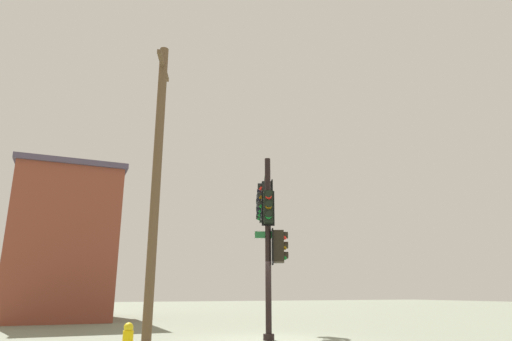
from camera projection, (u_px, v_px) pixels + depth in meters
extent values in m
plane|color=gray|center=(269.00, 340.00, 14.18)|extent=(120.00, 120.00, 0.00)
cylinder|color=black|center=(268.00, 245.00, 15.00)|extent=(0.20, 0.20, 6.13)
cylinder|color=black|center=(269.00, 337.00, 14.21)|extent=(0.36, 0.36, 0.20)
cylinder|color=black|center=(265.00, 184.00, 17.77)|extent=(4.02, 1.73, 0.14)
cylinder|color=black|center=(266.00, 190.00, 16.50)|extent=(1.85, 0.81, 1.07)
cube|color=black|center=(267.00, 196.00, 16.42)|extent=(0.42, 0.45, 1.10)
cube|color=black|center=(272.00, 196.00, 16.43)|extent=(0.43, 0.19, 1.22)
sphere|color=#FF2018|center=(261.00, 188.00, 16.50)|extent=(0.22, 0.22, 0.22)
cylinder|color=black|center=(260.00, 186.00, 16.51)|extent=(0.27, 0.21, 0.23)
sphere|color=#855607|center=(261.00, 196.00, 16.41)|extent=(0.22, 0.22, 0.22)
cylinder|color=black|center=(260.00, 195.00, 16.42)|extent=(0.27, 0.21, 0.23)
sphere|color=#0B621E|center=(261.00, 205.00, 16.32)|extent=(0.22, 0.22, 0.22)
cylinder|color=black|center=(260.00, 204.00, 16.33)|extent=(0.27, 0.21, 0.23)
cube|color=black|center=(265.00, 201.00, 17.34)|extent=(0.44, 0.46, 1.10)
cube|color=black|center=(271.00, 201.00, 17.33)|extent=(0.42, 0.22, 1.22)
sphere|color=#FF2018|center=(260.00, 193.00, 17.43)|extent=(0.22, 0.22, 0.22)
cylinder|color=black|center=(259.00, 192.00, 17.45)|extent=(0.27, 0.22, 0.23)
sphere|color=#855607|center=(260.00, 202.00, 17.34)|extent=(0.22, 0.22, 0.22)
cylinder|color=black|center=(259.00, 200.00, 17.36)|extent=(0.27, 0.22, 0.23)
sphere|color=#0B621E|center=(260.00, 210.00, 17.25)|extent=(0.22, 0.22, 0.22)
cylinder|color=black|center=(259.00, 209.00, 17.27)|extent=(0.27, 0.22, 0.23)
cube|color=black|center=(265.00, 206.00, 18.25)|extent=(0.42, 0.45, 1.10)
cube|color=black|center=(269.00, 206.00, 18.26)|extent=(0.43, 0.19, 1.22)
sphere|color=#FF2018|center=(260.00, 198.00, 18.33)|extent=(0.22, 0.22, 0.22)
cylinder|color=black|center=(258.00, 197.00, 18.34)|extent=(0.26, 0.21, 0.23)
sphere|color=#855607|center=(260.00, 206.00, 18.24)|extent=(0.22, 0.22, 0.22)
cylinder|color=black|center=(258.00, 205.00, 18.25)|extent=(0.26, 0.21, 0.23)
sphere|color=#0B621E|center=(260.00, 214.00, 18.15)|extent=(0.22, 0.22, 0.22)
cylinder|color=black|center=(258.00, 213.00, 18.16)|extent=(0.26, 0.21, 0.23)
cube|color=black|center=(264.00, 210.00, 19.17)|extent=(0.43, 0.45, 1.10)
cube|color=black|center=(268.00, 210.00, 19.18)|extent=(0.43, 0.20, 1.22)
sphere|color=#FF2018|center=(259.00, 202.00, 19.25)|extent=(0.22, 0.22, 0.22)
cylinder|color=black|center=(258.00, 201.00, 19.27)|extent=(0.27, 0.21, 0.23)
sphere|color=#855607|center=(259.00, 210.00, 19.16)|extent=(0.22, 0.22, 0.22)
cylinder|color=black|center=(258.00, 209.00, 19.18)|extent=(0.27, 0.21, 0.23)
sphere|color=#0B621E|center=(259.00, 218.00, 19.07)|extent=(0.22, 0.22, 0.22)
cylinder|color=black|center=(258.00, 217.00, 19.08)|extent=(0.27, 0.21, 0.23)
cube|color=black|center=(268.00, 207.00, 14.99)|extent=(0.45, 0.43, 1.10)
cube|color=black|center=(268.00, 208.00, 15.19)|extent=(0.20, 0.42, 1.22)
sphere|color=#FF2018|center=(269.00, 196.00, 14.89)|extent=(0.22, 0.22, 0.22)
cylinder|color=black|center=(269.00, 194.00, 14.85)|extent=(0.22, 0.27, 0.23)
sphere|color=#855607|center=(269.00, 206.00, 14.80)|extent=(0.22, 0.22, 0.22)
cylinder|color=black|center=(269.00, 204.00, 14.76)|extent=(0.22, 0.27, 0.23)
sphere|color=#0B621E|center=(269.00, 216.00, 14.71)|extent=(0.22, 0.22, 0.22)
cylinder|color=black|center=(269.00, 214.00, 14.67)|extent=(0.22, 0.27, 0.23)
cube|color=black|center=(278.00, 247.00, 14.99)|extent=(0.43, 0.45, 1.10)
cube|color=black|center=(273.00, 247.00, 14.99)|extent=(0.42, 0.20, 1.22)
sphere|color=#FF2018|center=(284.00, 237.00, 15.09)|extent=(0.22, 0.22, 0.22)
cylinder|color=black|center=(286.00, 235.00, 15.10)|extent=(0.27, 0.22, 0.23)
sphere|color=#855607|center=(284.00, 247.00, 14.99)|extent=(0.22, 0.22, 0.22)
cylinder|color=black|center=(286.00, 245.00, 15.01)|extent=(0.27, 0.22, 0.23)
sphere|color=#0B621E|center=(284.00, 257.00, 14.90)|extent=(0.22, 0.22, 0.22)
cylinder|color=black|center=(286.00, 255.00, 14.92)|extent=(0.27, 0.22, 0.23)
cube|color=white|center=(265.00, 179.00, 18.05)|extent=(0.88, 0.37, 0.26)
cube|color=#1D7321|center=(265.00, 179.00, 18.05)|extent=(0.85, 0.36, 0.22)
cube|color=white|center=(268.00, 235.00, 15.09)|extent=(0.37, 0.88, 0.26)
cube|color=#206734|center=(268.00, 235.00, 15.09)|extent=(0.36, 0.85, 0.22)
cylinder|color=brown|center=(156.00, 187.00, 12.50)|extent=(0.26, 0.26, 8.80)
cube|color=brown|center=(163.00, 67.00, 13.51)|extent=(1.74, 0.70, 0.12)
sphere|color=yellow|center=(129.00, 327.00, 10.15)|extent=(0.22, 0.22, 0.22)
cube|color=brown|center=(64.00, 249.00, 26.04)|extent=(9.21, 5.31, 7.97)
cube|color=#4C435A|center=(72.00, 181.00, 27.14)|extent=(9.51, 5.61, 0.30)
cube|color=#A5B7C6|center=(20.00, 199.00, 25.99)|extent=(0.90, 0.04, 1.20)
cube|color=#A5B7C6|center=(23.00, 216.00, 28.80)|extent=(0.90, 0.04, 1.20)
cube|color=#A5B7C6|center=(15.00, 230.00, 25.13)|extent=(0.90, 0.04, 1.20)
cube|color=#A5B7C6|center=(17.00, 239.00, 26.54)|extent=(0.90, 0.04, 1.20)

